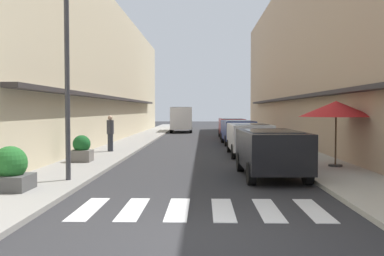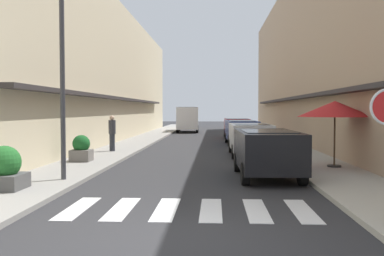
{
  "view_description": "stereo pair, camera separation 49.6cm",
  "coord_description": "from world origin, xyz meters",
  "px_view_note": "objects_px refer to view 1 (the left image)",
  "views": [
    {
      "loc": [
        0.06,
        -7.11,
        2.11
      ],
      "look_at": [
        -0.41,
        11.41,
        1.34
      ],
      "focal_mm": 41.18,
      "sensor_mm": 36.0,
      "label": 1
    },
    {
      "loc": [
        0.55,
        -7.09,
        2.11
      ],
      "look_at": [
        -0.41,
        11.41,
        1.34
      ],
      "focal_mm": 41.18,
      "sensor_mm": 36.0,
      "label": 2
    }
  ],
  "objects_px": {
    "parked_car_mid": "(249,136)",
    "planter_corner": "(10,170)",
    "parked_car_near": "(271,148)",
    "street_lamp": "(74,62)",
    "cafe_umbrella": "(336,109)",
    "planter_midblock": "(82,149)",
    "parked_car_distant": "(231,126)",
    "parked_car_far": "(238,129)",
    "delivery_van": "(181,117)",
    "pedestrian_walking_near": "(110,132)"
  },
  "relations": [
    {
      "from": "parked_car_mid",
      "to": "planter_corner",
      "type": "height_order",
      "value": "parked_car_mid"
    },
    {
      "from": "parked_car_near",
      "to": "street_lamp",
      "type": "distance_m",
      "value": 6.42
    },
    {
      "from": "street_lamp",
      "to": "cafe_umbrella",
      "type": "bearing_deg",
      "value": 21.08
    },
    {
      "from": "parked_car_mid",
      "to": "planter_midblock",
      "type": "height_order",
      "value": "parked_car_mid"
    },
    {
      "from": "cafe_umbrella",
      "to": "planter_corner",
      "type": "height_order",
      "value": "cafe_umbrella"
    },
    {
      "from": "parked_car_distant",
      "to": "street_lamp",
      "type": "distance_m",
      "value": 21.27
    },
    {
      "from": "parked_car_near",
      "to": "parked_car_mid",
      "type": "bearing_deg",
      "value": 90.0
    },
    {
      "from": "parked_car_far",
      "to": "parked_car_distant",
      "type": "bearing_deg",
      "value": 90.0
    },
    {
      "from": "planter_corner",
      "to": "planter_midblock",
      "type": "height_order",
      "value": "planter_corner"
    },
    {
      "from": "street_lamp",
      "to": "planter_corner",
      "type": "height_order",
      "value": "street_lamp"
    },
    {
      "from": "delivery_van",
      "to": "planter_corner",
      "type": "xyz_separation_m",
      "value": [
        -2.7,
        -30.91,
        -0.79
      ]
    },
    {
      "from": "cafe_umbrella",
      "to": "pedestrian_walking_near",
      "type": "distance_m",
      "value": 10.65
    },
    {
      "from": "parked_car_near",
      "to": "delivery_van",
      "type": "distance_m",
      "value": 28.29
    },
    {
      "from": "parked_car_distant",
      "to": "cafe_umbrella",
      "type": "distance_m",
      "value": 17.36
    },
    {
      "from": "planter_corner",
      "to": "planter_midblock",
      "type": "bearing_deg",
      "value": 89.03
    },
    {
      "from": "planter_midblock",
      "to": "pedestrian_walking_near",
      "type": "relative_size",
      "value": 0.59
    },
    {
      "from": "parked_car_near",
      "to": "street_lamp",
      "type": "relative_size",
      "value": 0.76
    },
    {
      "from": "parked_car_mid",
      "to": "planter_midblock",
      "type": "bearing_deg",
      "value": -152.62
    },
    {
      "from": "planter_corner",
      "to": "parked_car_mid",
      "type": "bearing_deg",
      "value": 54.22
    },
    {
      "from": "cafe_umbrella",
      "to": "planter_midblock",
      "type": "bearing_deg",
      "value": 172.6
    },
    {
      "from": "parked_car_mid",
      "to": "parked_car_distant",
      "type": "bearing_deg",
      "value": 90.0
    },
    {
      "from": "parked_car_far",
      "to": "planter_corner",
      "type": "xyz_separation_m",
      "value": [
        -6.88,
        -16.1,
        -0.31
      ]
    },
    {
      "from": "parked_car_far",
      "to": "planter_corner",
      "type": "distance_m",
      "value": 17.51
    },
    {
      "from": "street_lamp",
      "to": "parked_car_near",
      "type": "bearing_deg",
      "value": 12.88
    },
    {
      "from": "parked_car_near",
      "to": "pedestrian_walking_near",
      "type": "relative_size",
      "value": 2.43
    },
    {
      "from": "parked_car_mid",
      "to": "planter_midblock",
      "type": "xyz_separation_m",
      "value": [
        -6.77,
        -3.51,
        -0.33
      ]
    },
    {
      "from": "parked_car_near",
      "to": "parked_car_distant",
      "type": "distance_m",
      "value": 19.01
    },
    {
      "from": "delivery_van",
      "to": "planter_corner",
      "type": "height_order",
      "value": "delivery_van"
    },
    {
      "from": "parked_car_far",
      "to": "pedestrian_walking_near",
      "type": "relative_size",
      "value": 2.54
    },
    {
      "from": "pedestrian_walking_near",
      "to": "parked_car_near",
      "type": "bearing_deg",
      "value": 135.36
    },
    {
      "from": "parked_car_distant",
      "to": "planter_midblock",
      "type": "xyz_separation_m",
      "value": [
        -6.77,
        -15.91,
        -0.33
      ]
    },
    {
      "from": "parked_car_far",
      "to": "delivery_van",
      "type": "relative_size",
      "value": 0.8
    },
    {
      "from": "parked_car_far",
      "to": "delivery_van",
      "type": "height_order",
      "value": "delivery_van"
    },
    {
      "from": "parked_car_near",
      "to": "parked_car_far",
      "type": "height_order",
      "value": "same"
    },
    {
      "from": "street_lamp",
      "to": "parked_car_distant",
      "type": "bearing_deg",
      "value": 74.21
    },
    {
      "from": "parked_car_mid",
      "to": "planter_midblock",
      "type": "relative_size",
      "value": 4.26
    },
    {
      "from": "parked_car_far",
      "to": "pedestrian_walking_near",
      "type": "distance_m",
      "value": 8.8
    },
    {
      "from": "parked_car_mid",
      "to": "pedestrian_walking_near",
      "type": "xyz_separation_m",
      "value": [
        -6.56,
        0.69,
        0.11
      ]
    },
    {
      "from": "street_lamp",
      "to": "pedestrian_walking_near",
      "type": "xyz_separation_m",
      "value": [
        -0.81,
        8.61,
        -2.42
      ]
    },
    {
      "from": "parked_car_distant",
      "to": "delivery_van",
      "type": "bearing_deg",
      "value": 114.95
    },
    {
      "from": "parked_car_far",
      "to": "street_lamp",
      "type": "bearing_deg",
      "value": -111.65
    },
    {
      "from": "parked_car_near",
      "to": "planter_corner",
      "type": "distance_m",
      "value": 7.48
    },
    {
      "from": "parked_car_mid",
      "to": "delivery_van",
      "type": "relative_size",
      "value": 0.79
    },
    {
      "from": "parked_car_distant",
      "to": "planter_midblock",
      "type": "relative_size",
      "value": 4.32
    },
    {
      "from": "delivery_van",
      "to": "parked_car_distant",
      "type": "bearing_deg",
      "value": -65.05
    },
    {
      "from": "parked_car_mid",
      "to": "pedestrian_walking_near",
      "type": "relative_size",
      "value": 2.52
    },
    {
      "from": "parked_car_distant",
      "to": "cafe_umbrella",
      "type": "xyz_separation_m",
      "value": [
        2.55,
        -17.12,
        1.21
      ]
    },
    {
      "from": "parked_car_mid",
      "to": "cafe_umbrella",
      "type": "distance_m",
      "value": 5.5
    },
    {
      "from": "cafe_umbrella",
      "to": "parked_car_far",
      "type": "bearing_deg",
      "value": 102.75
    },
    {
      "from": "delivery_van",
      "to": "planter_midblock",
      "type": "height_order",
      "value": "delivery_van"
    }
  ]
}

